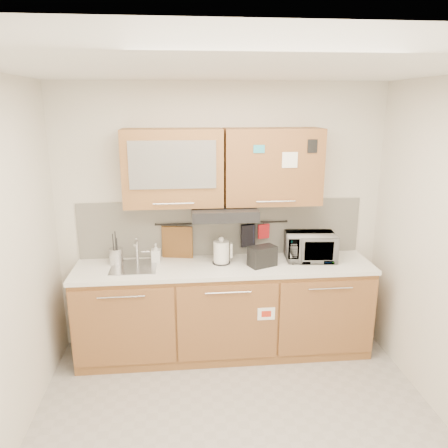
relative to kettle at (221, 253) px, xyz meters
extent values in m
plane|color=#9E9993|center=(0.03, -1.24, -1.03)|extent=(3.20, 3.20, 0.00)
plane|color=white|center=(0.03, -1.24, 1.57)|extent=(3.20, 3.20, 0.00)
plane|color=silver|center=(0.03, 0.26, 0.27)|extent=(3.20, 0.00, 3.20)
cube|color=olive|center=(0.03, -0.04, -0.59)|extent=(2.80, 0.60, 0.88)
cube|color=black|center=(0.03, -0.04, -0.98)|extent=(2.80, 0.54, 0.10)
cube|color=#9B6437|center=(-0.91, -0.35, -0.56)|extent=(0.91, 0.02, 0.74)
cylinder|color=silver|center=(-0.91, -0.37, -0.25)|extent=(0.41, 0.01, 0.01)
cube|color=#9B6437|center=(0.03, -0.35, -0.56)|extent=(0.91, 0.02, 0.74)
cylinder|color=silver|center=(0.03, -0.37, -0.25)|extent=(0.41, 0.01, 0.01)
cube|color=#9B6437|center=(0.96, -0.35, -0.56)|extent=(0.91, 0.02, 0.74)
cylinder|color=silver|center=(0.96, -0.37, -0.25)|extent=(0.41, 0.01, 0.01)
cube|color=white|center=(0.03, -0.05, -0.13)|extent=(2.82, 0.62, 0.04)
cube|color=silver|center=(0.03, 0.25, 0.17)|extent=(2.80, 0.02, 0.56)
cube|color=olive|center=(-0.43, 0.09, 0.80)|extent=(0.90, 0.35, 0.70)
cube|color=silver|center=(-0.43, -0.10, 0.85)|extent=(0.76, 0.02, 0.42)
cube|color=#9B6437|center=(0.49, 0.09, 0.80)|extent=(0.90, 0.35, 0.70)
cube|color=white|center=(0.61, -0.09, 0.88)|extent=(0.14, 0.00, 0.14)
cube|color=black|center=(0.03, 0.01, 0.39)|extent=(0.60, 0.46, 0.10)
cube|color=silver|center=(-0.82, -0.04, -0.11)|extent=(0.42, 0.40, 0.03)
cylinder|color=silver|center=(-0.80, 0.12, 0.01)|extent=(0.03, 0.03, 0.24)
cylinder|color=silver|center=(-0.80, 0.04, 0.11)|extent=(0.02, 0.18, 0.02)
cylinder|color=black|center=(0.03, 0.21, 0.23)|extent=(1.30, 0.02, 0.02)
cylinder|color=#B7B6BB|center=(-0.99, 0.05, -0.02)|extent=(0.17, 0.17, 0.16)
cylinder|color=black|center=(-1.01, 0.06, 0.05)|extent=(0.01, 0.01, 0.30)
cylinder|color=black|center=(-0.98, 0.04, 0.03)|extent=(0.01, 0.01, 0.27)
cylinder|color=black|center=(-0.99, 0.07, 0.06)|extent=(0.01, 0.01, 0.33)
cylinder|color=black|center=(-1.01, 0.03, 0.01)|extent=(0.01, 0.01, 0.24)
cylinder|color=white|center=(0.00, 0.00, 0.00)|extent=(0.16, 0.16, 0.22)
sphere|color=white|center=(0.00, 0.00, 0.14)|extent=(0.05, 0.05, 0.05)
cube|color=white|center=(0.09, 0.01, 0.01)|extent=(0.02, 0.03, 0.14)
cylinder|color=black|center=(0.00, 0.00, -0.10)|extent=(0.17, 0.17, 0.01)
cube|color=black|center=(0.37, -0.11, -0.01)|extent=(0.29, 0.24, 0.19)
cube|color=black|center=(0.33, -0.12, 0.08)|extent=(0.11, 0.13, 0.01)
cube|color=black|center=(0.42, -0.09, 0.08)|extent=(0.11, 0.13, 0.01)
imported|color=#999999|center=(0.87, 0.02, 0.03)|extent=(0.50, 0.36, 0.26)
imported|color=#999999|center=(-0.62, 0.09, -0.01)|extent=(0.09, 0.09, 0.19)
cube|color=brown|center=(-0.42, 0.20, 0.03)|extent=(0.30, 0.08, 0.38)
cube|color=navy|center=(0.28, 0.20, 0.12)|extent=(0.12, 0.04, 0.19)
cube|color=black|center=(0.28, 0.20, 0.10)|extent=(0.15, 0.07, 0.22)
cube|color=red|center=(0.44, 0.20, 0.14)|extent=(0.12, 0.05, 0.15)
camera|label=1|loc=(-0.36, -3.91, 1.37)|focal=35.00mm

